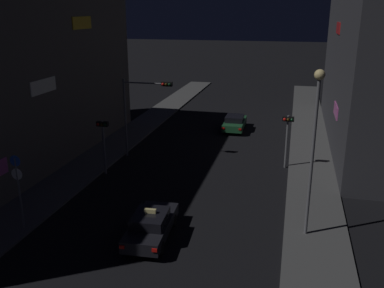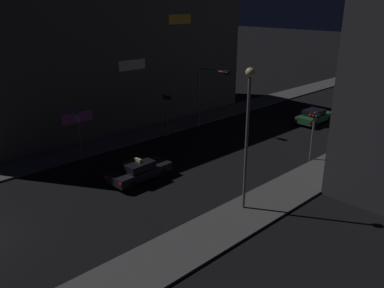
{
  "view_description": "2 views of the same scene",
  "coord_description": "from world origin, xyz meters",
  "px_view_note": "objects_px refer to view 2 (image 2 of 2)",
  "views": [
    {
      "loc": [
        6.24,
        -6.77,
        10.81
      ],
      "look_at": [
        0.15,
        18.16,
        2.62
      ],
      "focal_mm": 39.51,
      "sensor_mm": 36.0,
      "label": 1
    },
    {
      "loc": [
        20.02,
        -3.38,
        11.53
      ],
      "look_at": [
        0.34,
        15.23,
        1.63
      ],
      "focal_mm": 36.74,
      "sensor_mm": 36.0,
      "label": 2
    }
  ],
  "objects_px": {
    "far_car": "(314,116)",
    "traffic_light_left_kerb": "(167,107)",
    "sign_pole_left": "(79,126)",
    "traffic_light_right_kerb": "(313,126)",
    "street_lamp_near_block": "(248,119)",
    "traffic_light_overhead": "(209,86)",
    "taxi": "(139,170)"
  },
  "relations": [
    {
      "from": "traffic_light_left_kerb",
      "to": "sign_pole_left",
      "type": "xyz_separation_m",
      "value": [
        -0.74,
        -8.19,
        -0.21
      ]
    },
    {
      "from": "traffic_light_right_kerb",
      "to": "street_lamp_near_block",
      "type": "height_order",
      "value": "street_lamp_near_block"
    },
    {
      "from": "traffic_light_right_kerb",
      "to": "sign_pole_left",
      "type": "height_order",
      "value": "sign_pole_left"
    },
    {
      "from": "traffic_light_overhead",
      "to": "sign_pole_left",
      "type": "bearing_deg",
      "value": -99.65
    },
    {
      "from": "sign_pole_left",
      "to": "street_lamp_near_block",
      "type": "distance_m",
      "value": 14.63
    },
    {
      "from": "far_car",
      "to": "traffic_light_overhead",
      "type": "height_order",
      "value": "traffic_light_overhead"
    },
    {
      "from": "taxi",
      "to": "traffic_light_right_kerb",
      "type": "distance_m",
      "value": 13.24
    },
    {
      "from": "traffic_light_overhead",
      "to": "street_lamp_near_block",
      "type": "relative_size",
      "value": 0.73
    },
    {
      "from": "taxi",
      "to": "traffic_light_overhead",
      "type": "distance_m",
      "value": 12.74
    },
    {
      "from": "sign_pole_left",
      "to": "street_lamp_near_block",
      "type": "xyz_separation_m",
      "value": [
        14.03,
        2.81,
        3.01
      ]
    },
    {
      "from": "traffic_light_overhead",
      "to": "taxi",
      "type": "bearing_deg",
      "value": -68.09
    },
    {
      "from": "traffic_light_overhead",
      "to": "traffic_light_left_kerb",
      "type": "xyz_separation_m",
      "value": [
        -1.33,
        -3.92,
        -1.51
      ]
    },
    {
      "from": "far_car",
      "to": "traffic_light_left_kerb",
      "type": "distance_m",
      "value": 15.02
    },
    {
      "from": "street_lamp_near_block",
      "to": "sign_pole_left",
      "type": "bearing_deg",
      "value": -168.67
    },
    {
      "from": "taxi",
      "to": "street_lamp_near_block",
      "type": "xyz_separation_m",
      "value": [
        7.4,
        2.06,
        4.78
      ]
    },
    {
      "from": "street_lamp_near_block",
      "to": "traffic_light_overhead",
      "type": "bearing_deg",
      "value": 142.15
    },
    {
      "from": "taxi",
      "to": "traffic_light_left_kerb",
      "type": "bearing_deg",
      "value": 128.39
    },
    {
      "from": "sign_pole_left",
      "to": "traffic_light_right_kerb",
      "type": "bearing_deg",
      "value": 44.11
    },
    {
      "from": "traffic_light_right_kerb",
      "to": "sign_pole_left",
      "type": "xyz_separation_m",
      "value": [
        -12.73,
        -12.34,
        -0.24
      ]
    },
    {
      "from": "traffic_light_overhead",
      "to": "traffic_light_right_kerb",
      "type": "bearing_deg",
      "value": 1.19
    },
    {
      "from": "traffic_light_right_kerb",
      "to": "sign_pole_left",
      "type": "distance_m",
      "value": 17.73
    },
    {
      "from": "far_car",
      "to": "traffic_light_left_kerb",
      "type": "bearing_deg",
      "value": -118.3
    },
    {
      "from": "traffic_light_overhead",
      "to": "traffic_light_right_kerb",
      "type": "distance_m",
      "value": 10.77
    },
    {
      "from": "taxi",
      "to": "far_car",
      "type": "height_order",
      "value": "taxi"
    },
    {
      "from": "far_car",
      "to": "traffic_light_right_kerb",
      "type": "distance_m",
      "value": 10.43
    },
    {
      "from": "taxi",
      "to": "far_car",
      "type": "bearing_deg",
      "value": 86.75
    },
    {
      "from": "taxi",
      "to": "sign_pole_left",
      "type": "relative_size",
      "value": 1.16
    },
    {
      "from": "far_car",
      "to": "traffic_light_left_kerb",
      "type": "height_order",
      "value": "traffic_light_left_kerb"
    },
    {
      "from": "far_car",
      "to": "traffic_light_overhead",
      "type": "xyz_separation_m",
      "value": [
        -5.74,
        -9.19,
        3.5
      ]
    },
    {
      "from": "taxi",
      "to": "street_lamp_near_block",
      "type": "relative_size",
      "value": 0.56
    },
    {
      "from": "taxi",
      "to": "traffic_light_right_kerb",
      "type": "relative_size",
      "value": 1.19
    },
    {
      "from": "sign_pole_left",
      "to": "taxi",
      "type": "bearing_deg",
      "value": 6.48
    }
  ]
}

